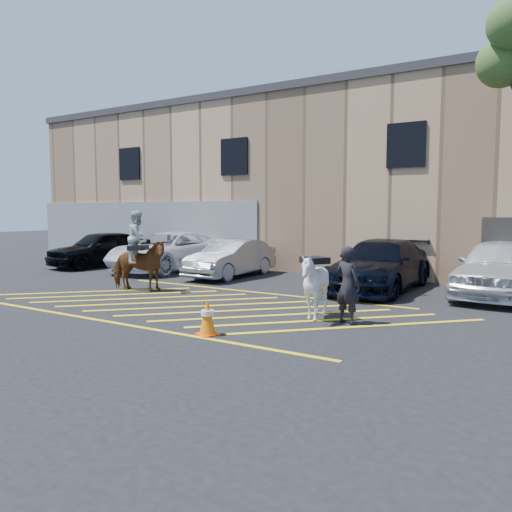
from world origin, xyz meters
The scene contains 12 objects.
ground centered at (0.00, 0.00, 0.00)m, with size 90.00×90.00×0.00m, color black.
car_black_suv centered at (-9.22, 4.43, 0.77)m, with size 1.82×4.52×1.54m, color black.
car_white_pickup centered at (-5.79, 4.92, 0.77)m, with size 2.55×5.54×1.54m, color white.
car_silver_sedan centered at (-2.54, 4.62, 0.68)m, with size 1.43×4.11×1.35m, color gray.
car_blue_suv centered at (2.96, 4.58, 0.76)m, with size 2.13×5.23×1.52m, color black.
car_white_suv centered at (6.20, 5.13, 0.83)m, with size 1.95×4.85×1.65m, color silver.
handler centered at (3.83, -0.21, 0.84)m, with size 0.61×0.40×1.67m, color black.
warehouse centered at (-0.01, 11.99, 3.65)m, with size 32.42×10.20×7.30m.
hatching_zone centered at (0.00, -0.30, 0.01)m, with size 12.60×5.12×0.01m.
mounted_bay centered at (-3.10, 0.56, 0.97)m, with size 2.00×1.42×2.41m.
saddled_white centered at (3.02, -0.14, 0.75)m, with size 1.72×1.77×1.48m.
traffic_cone centered at (1.88, -2.56, 0.37)m, with size 0.50×0.50×0.73m.
Camera 1 is at (7.72, -10.15, 2.43)m, focal length 35.00 mm.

